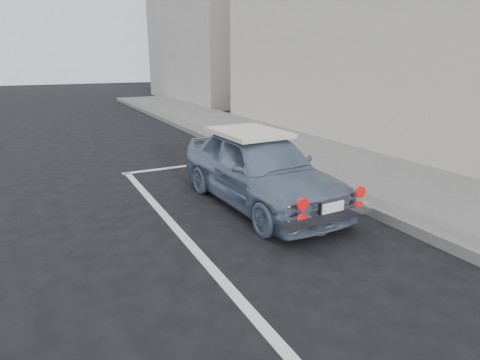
# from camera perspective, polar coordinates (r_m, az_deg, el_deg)

# --- Properties ---
(sidewalk) EXTENTS (2.80, 40.00, 0.15)m
(sidewalk) POSITION_cam_1_polar(r_m,az_deg,el_deg) (7.02, 28.93, -3.36)
(sidewalk) COLOR slate
(sidewalk) RESTS_ON ground
(building_far) EXTENTS (3.50, 10.00, 8.00)m
(building_far) POSITION_cam_1_polar(r_m,az_deg,el_deg) (23.36, -5.28, 21.08)
(building_far) COLOR #B3ADA2
(building_far) RESTS_ON ground
(pline_front) EXTENTS (3.00, 0.12, 0.01)m
(pline_front) POSITION_cam_1_polar(r_m,az_deg,el_deg) (8.88, -6.89, 2.10)
(pline_front) COLOR silver
(pline_front) RESTS_ON ground
(pline_side) EXTENTS (0.12, 7.00, 0.01)m
(pline_side) POSITION_cam_1_polar(r_m,az_deg,el_deg) (5.32, -7.82, -8.24)
(pline_side) COLOR silver
(pline_side) RESTS_ON ground
(retro_coupe) EXTENTS (1.50, 3.50, 1.18)m
(retro_coupe) POSITION_cam_1_polar(r_m,az_deg,el_deg) (6.33, 2.79, 1.72)
(retro_coupe) COLOR slate
(retro_coupe) RESTS_ON ground
(cat) EXTENTS (0.35, 0.51, 0.29)m
(cat) POSITION_cam_1_polar(r_m,az_deg,el_deg) (5.42, 10.95, -6.47)
(cat) COLOR #6C6152
(cat) RESTS_ON ground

